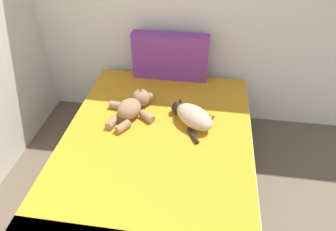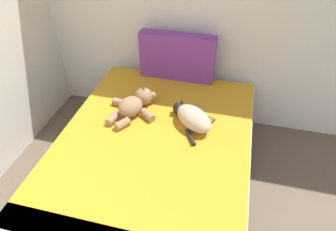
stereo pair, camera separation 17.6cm
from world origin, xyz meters
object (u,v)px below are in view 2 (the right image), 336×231
Objects in this scene: patterned_cushion at (177,57)px; cell_phone at (207,123)px; teddy_bear at (135,104)px; cat at (192,117)px; bed at (153,168)px.

cell_phone is at bearing -58.32° from patterned_cushion.
cell_phone is (0.60, -0.02, -0.06)m from teddy_bear.
patterned_cushion is at bearing 121.68° from cell_phone.
patterned_cushion is at bearing 112.11° from cat.
cell_phone is at bearing -1.59° from teddy_bear.
cat is 0.83× the size of teddy_bear.
cat is 0.14m from cell_phone.
bed is 2.93× the size of patterned_cushion.
cat is 2.50× the size of cell_phone.
patterned_cushion is at bearing 69.31° from teddy_bear.
bed is 12.32× the size of cell_phone.
bed is 0.55m from cell_phone.
patterned_cushion is (-0.02, 0.93, 0.49)m from bed.
bed is 1.05m from patterned_cushion.
teddy_bear is at bearing 125.66° from bed.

